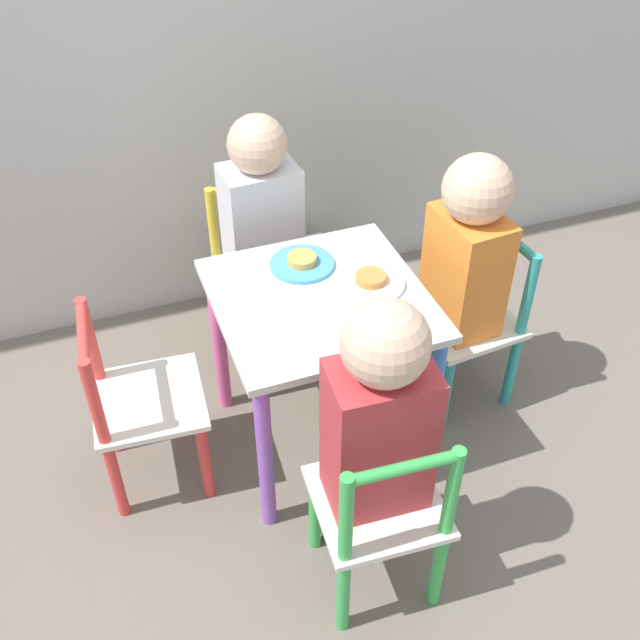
% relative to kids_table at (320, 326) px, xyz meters
% --- Properties ---
extents(ground_plane, '(6.00, 6.00, 0.00)m').
position_rel_kids_table_xyz_m(ground_plane, '(0.00, 0.00, -0.39)').
color(ground_plane, '#6B6056').
extents(kids_table, '(0.48, 0.48, 0.49)m').
position_rel_kids_table_xyz_m(kids_table, '(0.00, 0.00, 0.00)').
color(kids_table, silver).
rests_on(kids_table, ground_plane).
extents(chair_teal, '(0.28, 0.28, 0.51)m').
position_rel_kids_table_xyz_m(chair_teal, '(0.45, 0.04, -0.15)').
color(chair_teal, silver).
rests_on(chair_teal, ground_plane).
extents(chair_yellow, '(0.27, 0.27, 0.51)m').
position_rel_kids_table_xyz_m(chair_yellow, '(-0.02, 0.45, -0.15)').
color(chair_yellow, silver).
rests_on(chair_yellow, ground_plane).
extents(chair_green, '(0.28, 0.28, 0.51)m').
position_rel_kids_table_xyz_m(chair_green, '(-0.03, -0.45, -0.15)').
color(chair_green, silver).
rests_on(chair_green, ground_plane).
extents(chair_red, '(0.28, 0.28, 0.51)m').
position_rel_kids_table_xyz_m(chair_red, '(-0.45, 0.04, -0.15)').
color(chair_red, silver).
rests_on(chair_red, ground_plane).
extents(child_right, '(0.22, 0.21, 0.75)m').
position_rel_kids_table_xyz_m(child_right, '(0.39, 0.03, 0.06)').
color(child_right, '#38383D').
rests_on(child_right, ground_plane).
extents(child_back, '(0.21, 0.22, 0.76)m').
position_rel_kids_table_xyz_m(child_back, '(-0.02, 0.39, 0.05)').
color(child_back, '#38383D').
rests_on(child_back, ground_plane).
extents(child_front, '(0.21, 0.22, 0.77)m').
position_rel_kids_table_xyz_m(child_front, '(-0.03, -0.39, 0.06)').
color(child_front, '#7A6B5B').
rests_on(child_front, ground_plane).
extents(plate_right, '(0.16, 0.16, 0.03)m').
position_rel_kids_table_xyz_m(plate_right, '(0.13, 0.00, 0.10)').
color(plate_right, white).
rests_on(plate_right, kids_table).
extents(plate_back, '(0.16, 0.16, 0.03)m').
position_rel_kids_table_xyz_m(plate_back, '(0.00, 0.13, 0.10)').
color(plate_back, '#4C9EE0').
rests_on(plate_back, kids_table).
extents(storage_bin, '(0.32, 0.17, 0.20)m').
position_rel_kids_table_xyz_m(storage_bin, '(0.09, 0.58, -0.29)').
color(storage_bin, slate).
rests_on(storage_bin, ground_plane).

